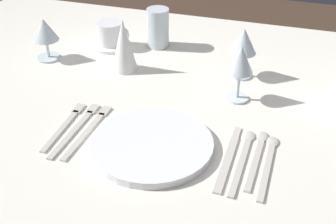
% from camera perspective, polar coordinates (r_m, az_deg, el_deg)
% --- Properties ---
extents(dining_table, '(1.80, 1.11, 0.74)m').
position_cam_1_polar(dining_table, '(1.23, 2.20, -0.99)').
color(dining_table, silver).
rests_on(dining_table, ground).
extents(dinner_plate, '(0.27, 0.27, 0.02)m').
position_cam_1_polar(dinner_plate, '(0.99, -2.07, -4.18)').
color(dinner_plate, white).
rests_on(dinner_plate, dining_table).
extents(fork_outer, '(0.03, 0.22, 0.00)m').
position_cam_1_polar(fork_outer, '(1.07, -10.01, -2.18)').
color(fork_outer, beige).
rests_on(fork_outer, dining_table).
extents(fork_inner, '(0.02, 0.23, 0.00)m').
position_cam_1_polar(fork_inner, '(1.08, -11.55, -1.95)').
color(fork_inner, beige).
rests_on(fork_inner, dining_table).
extents(fork_salad, '(0.02, 0.20, 0.00)m').
position_cam_1_polar(fork_salad, '(1.10, -12.94, -1.54)').
color(fork_salad, beige).
rests_on(fork_salad, dining_table).
extents(dinner_knife, '(0.02, 0.23, 0.00)m').
position_cam_1_polar(dinner_knife, '(0.97, 7.65, -5.97)').
color(dinner_knife, beige).
rests_on(dinner_knife, dining_table).
extents(spoon_soup, '(0.03, 0.23, 0.01)m').
position_cam_1_polar(spoon_soup, '(0.99, 9.67, -5.28)').
color(spoon_soup, beige).
rests_on(spoon_soup, dining_table).
extents(spoon_dessert, '(0.03, 0.21, 0.01)m').
position_cam_1_polar(spoon_dessert, '(1.00, 11.43, -5.02)').
color(spoon_dessert, beige).
rests_on(spoon_dessert, dining_table).
extents(spoon_tea, '(0.03, 0.22, 0.01)m').
position_cam_1_polar(spoon_tea, '(0.99, 12.77, -5.84)').
color(spoon_tea, beige).
rests_on(spoon_tea, dining_table).
extents(saucer_left, '(0.12, 0.12, 0.01)m').
position_cam_1_polar(saucer_left, '(1.46, -7.29, 8.50)').
color(saucer_left, white).
rests_on(saucer_left, dining_table).
extents(coffee_cup_left, '(0.11, 0.08, 0.07)m').
position_cam_1_polar(coffee_cup_left, '(1.44, -7.33, 9.95)').
color(coffee_cup_left, white).
rests_on(coffee_cup_left, saucer_left).
extents(wine_glass_centre, '(0.08, 0.08, 0.13)m').
position_cam_1_polar(wine_glass_centre, '(1.39, -15.44, 9.86)').
color(wine_glass_centre, silver).
rests_on(wine_glass_centre, dining_table).
extents(wine_glass_left, '(0.08, 0.08, 0.14)m').
position_cam_1_polar(wine_glass_left, '(1.25, 9.58, 8.69)').
color(wine_glass_left, silver).
rests_on(wine_glass_left, dining_table).
extents(wine_glass_right, '(0.07, 0.07, 0.15)m').
position_cam_1_polar(wine_glass_right, '(1.13, 9.23, 6.29)').
color(wine_glass_right, silver).
rests_on(wine_glass_right, dining_table).
extents(drink_tumbler, '(0.07, 0.07, 0.12)m').
position_cam_1_polar(drink_tumbler, '(1.43, -1.29, 10.41)').
color(drink_tumbler, silver).
rests_on(drink_tumbler, dining_table).
extents(napkin_folded, '(0.08, 0.08, 0.16)m').
position_cam_1_polar(napkin_folded, '(1.28, -5.67, 8.52)').
color(napkin_folded, white).
rests_on(napkin_folded, dining_table).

